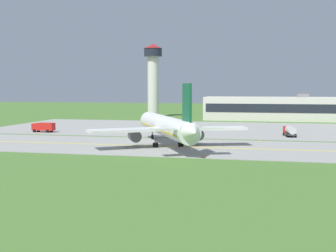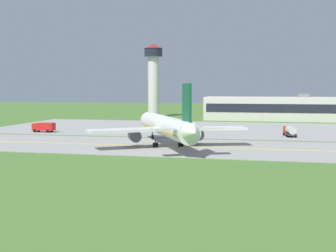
{
  "view_description": "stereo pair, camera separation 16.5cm",
  "coord_description": "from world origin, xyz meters",
  "px_view_note": "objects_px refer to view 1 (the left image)",
  "views": [
    {
      "loc": [
        19.93,
        -89.81,
        12.04
      ],
      "look_at": [
        -1.15,
        2.68,
        4.0
      ],
      "focal_mm": 49.0,
      "sensor_mm": 36.0,
      "label": 1
    },
    {
      "loc": [
        20.09,
        -89.77,
        12.04
      ],
      "look_at": [
        -1.15,
        2.68,
        4.0
      ],
      "focal_mm": 49.0,
      "sensor_mm": 36.0,
      "label": 2
    }
  ],
  "objects_px": {
    "service_truck_baggage": "(44,127)",
    "control_tower": "(153,74)",
    "airplane_lead": "(166,126)",
    "service_truck_catering": "(290,131)"
  },
  "relations": [
    {
      "from": "service_truck_baggage",
      "to": "control_tower",
      "type": "height_order",
      "value": "control_tower"
    },
    {
      "from": "airplane_lead",
      "to": "service_truck_baggage",
      "type": "bearing_deg",
      "value": 151.31
    },
    {
      "from": "service_truck_catering",
      "to": "control_tower",
      "type": "bearing_deg",
      "value": 128.61
    },
    {
      "from": "control_tower",
      "to": "airplane_lead",
      "type": "bearing_deg",
      "value": -73.64
    },
    {
      "from": "airplane_lead",
      "to": "control_tower",
      "type": "relative_size",
      "value": 1.26
    },
    {
      "from": "service_truck_baggage",
      "to": "control_tower",
      "type": "xyz_separation_m",
      "value": [
        12.49,
        67.52,
        15.96
      ]
    },
    {
      "from": "service_truck_catering",
      "to": "airplane_lead",
      "type": "bearing_deg",
      "value": -135.61
    },
    {
      "from": "service_truck_baggage",
      "to": "control_tower",
      "type": "distance_m",
      "value": 70.5
    },
    {
      "from": "airplane_lead",
      "to": "control_tower",
      "type": "bearing_deg",
      "value": 106.36
    },
    {
      "from": "service_truck_baggage",
      "to": "service_truck_catering",
      "type": "bearing_deg",
      "value": 3.16
    }
  ]
}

